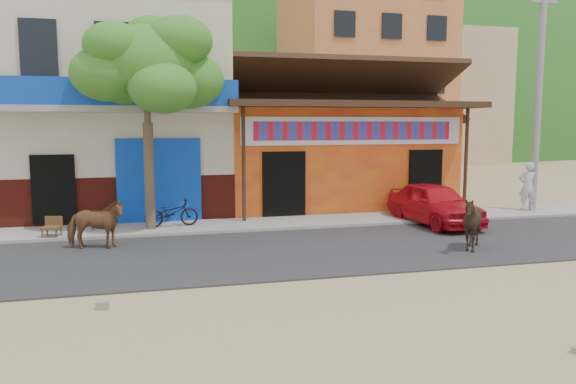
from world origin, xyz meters
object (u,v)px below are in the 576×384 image
at_px(utility_pole, 539,93).
at_px(red_car, 434,203).
at_px(tree, 148,122).
at_px(cafe_chair_right, 99,213).
at_px(cafe_chair_left, 51,218).
at_px(cow_dark, 472,223).
at_px(cow_tan, 95,224).
at_px(scooter, 172,213).
at_px(pedestrian, 528,186).

xyz_separation_m(utility_pole, red_car, (-4.43, -1.20, -3.44)).
height_order(tree, cafe_chair_right, tree).
bearing_deg(tree, cafe_chair_left, -168.94).
distance_m(cafe_chair_left, cafe_chair_right, 1.43).
bearing_deg(cow_dark, cow_tan, -114.29).
height_order(tree, scooter, tree).
bearing_deg(utility_pole, scooter, -179.95).
relative_size(cow_tan, cow_dark, 1.09).
height_order(utility_pole, scooter, utility_pole).
xyz_separation_m(red_car, pedestrian, (4.23, 1.23, 0.27)).
xyz_separation_m(cow_dark, pedestrian, (5.11, 4.63, 0.25)).
xyz_separation_m(tree, utility_pole, (12.80, 0.20, 1.00)).
relative_size(cow_tan, pedestrian, 0.86).
bearing_deg(cow_dark, pedestrian, 123.29).
relative_size(tree, cafe_chair_left, 6.19).
height_order(utility_pole, red_car, utility_pole).
bearing_deg(cafe_chair_right, pedestrian, 2.61).
distance_m(cow_tan, scooter, 2.90).
relative_size(tree, red_car, 1.60).
relative_size(tree, scooter, 3.92).
xyz_separation_m(utility_pole, cow_tan, (-14.14, -2.16, -3.48)).
bearing_deg(cafe_chair_left, pedestrian, 14.33).
xyz_separation_m(cafe_chair_left, cafe_chair_right, (1.16, 0.84, -0.03)).
xyz_separation_m(red_car, cafe_chair_left, (-10.93, 0.50, -0.07)).
bearing_deg(tree, utility_pole, 0.90).
distance_m(tree, utility_pole, 12.84).
bearing_deg(scooter, utility_pole, -95.89).
height_order(tree, cafe_chair_left, tree).
xyz_separation_m(cow_tan, scooter, (1.94, 2.15, -0.12)).
bearing_deg(pedestrian, cow_tan, 30.07).
bearing_deg(cow_tan, cafe_chair_right, 10.08).
bearing_deg(cafe_chair_left, tree, 22.64).
distance_m(cow_tan, cafe_chair_left, 1.90).
bearing_deg(utility_pole, cow_tan, -171.31).
relative_size(cow_dark, cafe_chair_right, 1.44).
relative_size(scooter, cafe_chair_left, 1.58).
xyz_separation_m(pedestrian, cafe_chair_right, (-14.00, 0.11, -0.37)).
height_order(red_car, cafe_chair_left, red_car).
bearing_deg(cow_tan, utility_pole, -72.74).
relative_size(tree, pedestrian, 3.62).
bearing_deg(cow_dark, cafe_chair_left, -120.06).
height_order(cow_tan, red_car, red_car).
distance_m(red_car, scooter, 7.86).
bearing_deg(scooter, red_car, -104.64).
bearing_deg(utility_pole, cow_dark, -139.12).
distance_m(utility_pole, cow_dark, 7.82).
relative_size(scooter, pedestrian, 0.92).
height_order(red_car, pedestrian, pedestrian).
bearing_deg(red_car, cafe_chair_right, 168.77).
height_order(tree, cow_dark, tree).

